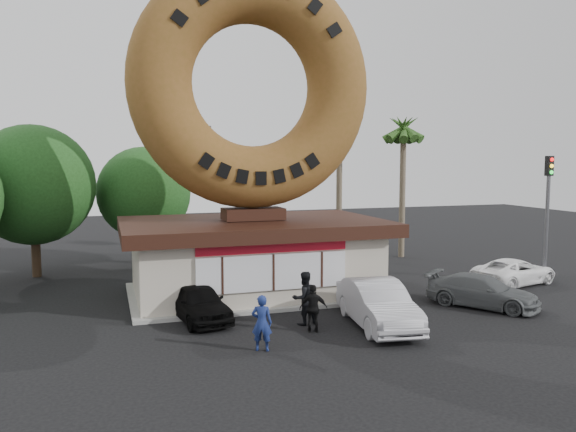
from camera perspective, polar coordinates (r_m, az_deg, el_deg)
The scene contains 16 objects.
ground at distance 19.46m, azimuth 1.03°, elevation -11.86°, with size 90.00×90.00×0.00m, color black.
donut_shop at distance 24.63m, azimuth -3.54°, elevation -3.91°, with size 11.20×7.20×3.80m.
giant_donut at distance 24.51m, azimuth -3.65°, elevation 13.09°, with size 10.46×10.46×2.67m, color brown.
tree_west at distance 30.75m, azimuth -24.48°, elevation 2.89°, with size 6.00×6.00×7.65m.
tree_mid at distance 32.65m, azimuth -14.41°, elevation 2.26°, with size 5.20×5.20×6.63m.
palm_near at distance 34.43m, azimuth 5.29°, elevation 9.90°, with size 2.60×2.60×9.75m.
palm_far at distance 34.59m, azimuth 11.66°, elevation 8.24°, with size 2.60×2.60×8.75m.
street_lamp at distance 33.82m, azimuth -10.91°, elevation 3.23°, with size 2.11×0.20×8.00m.
traffic_signal at distance 29.50m, azimuth 24.88°, elevation 1.27°, with size 0.30×0.38×6.07m.
person_left at distance 17.60m, azimuth -2.68°, elevation -10.79°, with size 0.64×0.42×1.75m, color navy.
person_center at distance 20.26m, azimuth 1.66°, elevation -8.34°, with size 0.93×0.73×1.92m, color black.
person_right at distance 19.44m, azimuth 2.61°, elevation -9.36°, with size 0.96×0.40×1.64m, color black.
car_black at distance 21.11m, azimuth -9.11°, elevation -8.62°, with size 1.60×3.99×1.36m, color black.
car_silver at distance 20.31m, azimuth 9.10°, elevation -8.82°, with size 1.70×4.89×1.61m, color #B1B0B6.
car_grey at distance 23.97m, azimuth 19.15°, elevation -7.24°, with size 1.78×4.38×1.27m, color #5A5D5F.
car_white at distance 28.79m, azimuth 22.02°, elevation -5.25°, with size 2.03×4.40×1.22m, color white.
Camera 1 is at (-6.08, -17.53, 5.86)m, focal length 35.00 mm.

